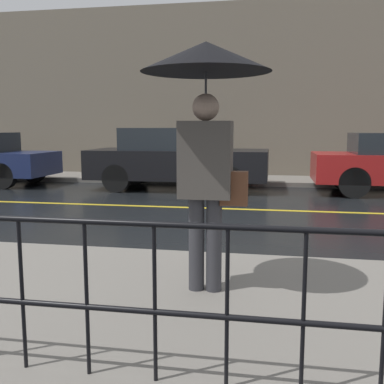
# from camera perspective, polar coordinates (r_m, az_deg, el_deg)

# --- Properties ---
(ground_plane) EXTENTS (80.00, 80.00, 0.00)m
(ground_plane) POSITION_cam_1_polar(r_m,az_deg,el_deg) (8.97, 5.99, -2.19)
(ground_plane) COLOR black
(sidewalk_near) EXTENTS (28.00, 3.04, 0.12)m
(sidewalk_near) POSITION_cam_1_polar(r_m,az_deg,el_deg) (4.00, 0.21, -14.35)
(sidewalk_near) COLOR slate
(sidewalk_near) RESTS_ON ground_plane
(sidewalk_far) EXTENTS (28.00, 1.94, 0.12)m
(sidewalk_far) POSITION_cam_1_polar(r_m,az_deg,el_deg) (13.52, 7.47, 1.50)
(sidewalk_far) COLOR slate
(sidewalk_far) RESTS_ON ground_plane
(lane_marking) EXTENTS (25.20, 0.12, 0.01)m
(lane_marking) POSITION_cam_1_polar(r_m,az_deg,el_deg) (8.97, 5.99, -2.16)
(lane_marking) COLOR gold
(lane_marking) RESTS_ON ground_plane
(building_storefront) EXTENTS (28.00, 0.30, 5.48)m
(building_storefront) POSITION_cam_1_polar(r_m,az_deg,el_deg) (14.60, 7.90, 12.50)
(building_storefront) COLOR #706656
(building_storefront) RESTS_ON ground_plane
(railing_foreground) EXTENTS (12.00, 0.04, 0.95)m
(railing_foreground) POSITION_cam_1_polar(r_m,az_deg,el_deg) (2.60, -4.77, -11.15)
(railing_foreground) COLOR black
(railing_foreground) RESTS_ON sidewalk_near
(pedestrian) EXTENTS (1.13, 1.13, 2.20)m
(pedestrian) POSITION_cam_1_polar(r_m,az_deg,el_deg) (3.96, 1.83, 12.28)
(pedestrian) COLOR #333338
(pedestrian) RESTS_ON sidewalk_near
(car_black) EXTENTS (4.62, 1.88, 1.60)m
(car_black) POSITION_cam_1_polar(r_m,az_deg,el_deg) (11.80, -1.90, 4.32)
(car_black) COLOR black
(car_black) RESTS_ON ground_plane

